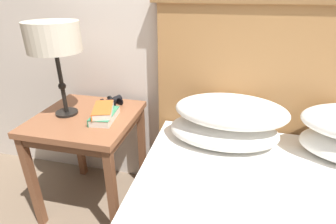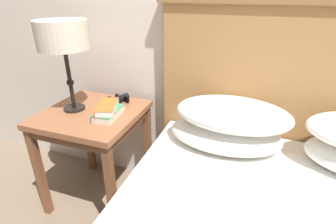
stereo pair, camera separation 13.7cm
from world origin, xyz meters
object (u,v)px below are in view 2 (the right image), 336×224
(book_on_nightstand, at_px, (108,113))
(book_stacked_on_top, at_px, (107,107))
(table_lamp, at_px, (63,37))
(binoculars_pair, at_px, (118,99))
(nightstand, at_px, (93,124))

(book_on_nightstand, distance_m, book_stacked_on_top, 0.04)
(table_lamp, bearing_deg, book_on_nightstand, -4.17)
(book_on_nightstand, bearing_deg, table_lamp, 175.83)
(book_stacked_on_top, bearing_deg, binoculars_pair, 101.95)
(book_on_nightstand, relative_size, binoculars_pair, 1.37)
(table_lamp, distance_m, book_stacked_on_top, 0.46)
(table_lamp, height_order, book_stacked_on_top, table_lamp)
(nightstand, xyz_separation_m, table_lamp, (-0.12, -0.01, 0.53))
(book_on_nightstand, height_order, binoculars_pair, binoculars_pair)
(binoculars_pair, bearing_deg, table_lamp, -137.94)
(table_lamp, distance_m, book_on_nightstand, 0.49)
(binoculars_pair, bearing_deg, book_stacked_on_top, -78.05)
(nightstand, xyz_separation_m, book_stacked_on_top, (0.13, -0.03, 0.15))
(book_stacked_on_top, bearing_deg, table_lamp, 175.64)
(book_on_nightstand, bearing_deg, binoculars_pair, 103.12)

